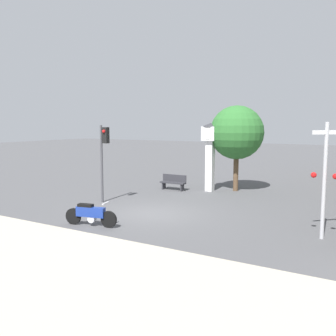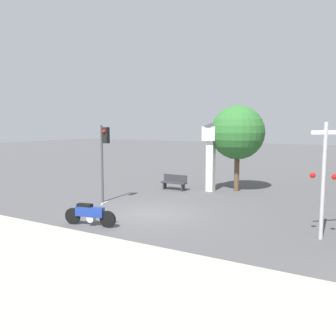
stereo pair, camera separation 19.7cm
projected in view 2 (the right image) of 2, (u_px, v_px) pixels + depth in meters
name	position (u px, v px, depth m)	size (l,w,h in m)	color
ground_plane	(151.00, 213.00, 16.75)	(120.00, 120.00, 0.00)	#4C4C4F
sidewalk_strip	(20.00, 261.00, 10.86)	(36.00, 6.00, 0.10)	#B2A893
motorcycle	(90.00, 214.00, 14.71)	(2.19, 0.67, 0.98)	black
clock_tower	(211.00, 146.00, 21.94)	(0.99, 0.99, 4.03)	white
traffic_light	(104.00, 149.00, 18.83)	(0.50, 0.35, 3.92)	#47474C
railroad_crossing_signal	(324.00, 176.00, 12.78)	(0.90, 0.82, 4.07)	#B7B7BC
street_tree	(238.00, 133.00, 21.93)	(3.16, 3.16, 5.06)	brown
bench	(174.00, 182.00, 22.60)	(1.60, 0.44, 0.92)	#2D2D33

